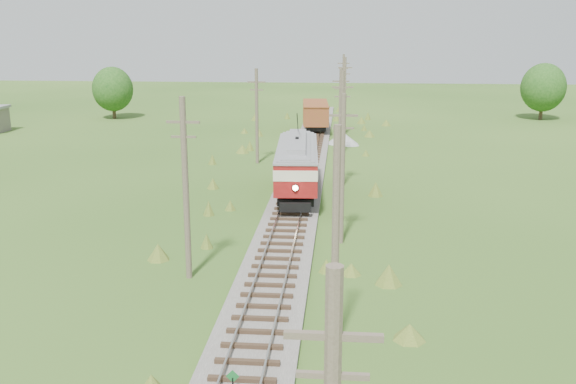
# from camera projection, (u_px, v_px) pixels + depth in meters

# --- Properties ---
(railbed_main) EXTENTS (3.60, 96.00, 0.57)m
(railbed_main) POSITION_uv_depth(u_px,v_px,m) (302.00, 177.00, 52.82)
(railbed_main) COLOR #605B54
(railbed_main) RESTS_ON ground
(switch_marker) EXTENTS (0.45, 0.06, 1.08)m
(switch_marker) POSITION_uv_depth(u_px,v_px,m) (233.00, 382.00, 21.36)
(switch_marker) COLOR black
(switch_marker) RESTS_ON ground
(streetcar) EXTENTS (3.57, 12.54, 5.69)m
(streetcar) POSITION_uv_depth(u_px,v_px,m) (297.00, 161.00, 46.72)
(streetcar) COLOR black
(streetcar) RESTS_ON ground
(gondola) EXTENTS (3.47, 9.07, 2.96)m
(gondola) POSITION_uv_depth(u_px,v_px,m) (315.00, 114.00, 76.19)
(gondola) COLOR black
(gondola) RESTS_ON ground
(gravel_pile) EXTENTS (3.48, 3.69, 1.27)m
(gravel_pile) POSITION_uv_depth(u_px,v_px,m) (344.00, 138.00, 68.70)
(gravel_pile) COLOR gray
(gravel_pile) RESTS_ON ground
(utility_pole_r_1) EXTENTS (0.30, 0.30, 8.80)m
(utility_pole_r_1) POSITION_uv_depth(u_px,v_px,m) (335.00, 244.00, 23.53)
(utility_pole_r_1) COLOR brown
(utility_pole_r_1) RESTS_ON ground
(utility_pole_r_2) EXTENTS (1.60, 0.30, 8.60)m
(utility_pole_r_2) POSITION_uv_depth(u_px,v_px,m) (342.00, 168.00, 36.05)
(utility_pole_r_2) COLOR brown
(utility_pole_r_2) RESTS_ON ground
(utility_pole_r_3) EXTENTS (1.60, 0.30, 9.00)m
(utility_pole_r_3) POSITION_uv_depth(u_px,v_px,m) (342.00, 129.00, 48.55)
(utility_pole_r_3) COLOR brown
(utility_pole_r_3) RESTS_ON ground
(utility_pole_r_4) EXTENTS (1.60, 0.30, 8.40)m
(utility_pole_r_4) POSITION_uv_depth(u_px,v_px,m) (340.00, 112.00, 61.19)
(utility_pole_r_4) COLOR brown
(utility_pole_r_4) RESTS_ON ground
(utility_pole_r_5) EXTENTS (1.60, 0.30, 8.90)m
(utility_pole_r_5) POSITION_uv_depth(u_px,v_px,m) (345.00, 95.00, 73.64)
(utility_pole_r_5) COLOR brown
(utility_pole_r_5) RESTS_ON ground
(utility_pole_r_6) EXTENTS (1.60, 0.30, 8.70)m
(utility_pole_r_6) POSITION_uv_depth(u_px,v_px,m) (343.00, 86.00, 86.23)
(utility_pole_r_6) COLOR brown
(utility_pole_r_6) RESTS_ON ground
(utility_pole_l_a) EXTENTS (1.60, 0.30, 9.00)m
(utility_pole_l_a) POSITION_uv_depth(u_px,v_px,m) (186.00, 188.00, 30.83)
(utility_pole_l_a) COLOR brown
(utility_pole_l_a) RESTS_ON ground
(utility_pole_l_b) EXTENTS (1.60, 0.30, 8.60)m
(utility_pole_l_b) POSITION_uv_depth(u_px,v_px,m) (257.00, 115.00, 57.93)
(utility_pole_l_b) COLOR brown
(utility_pole_l_b) RESTS_ON ground
(tree_mid_a) EXTENTS (5.46, 5.46, 7.03)m
(tree_mid_a) POSITION_uv_depth(u_px,v_px,m) (113.00, 89.00, 87.01)
(tree_mid_a) COLOR #38281C
(tree_mid_a) RESTS_ON ground
(tree_mid_b) EXTENTS (5.88, 5.88, 7.57)m
(tree_mid_b) POSITION_uv_depth(u_px,v_px,m) (543.00, 87.00, 85.97)
(tree_mid_b) COLOR #38281C
(tree_mid_b) RESTS_ON ground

